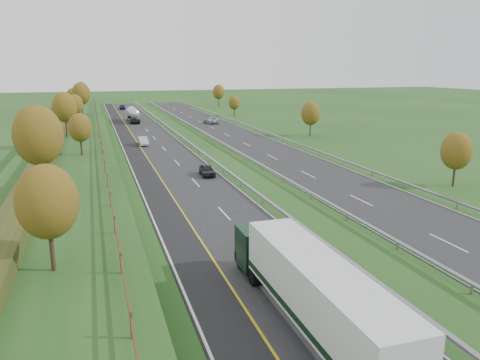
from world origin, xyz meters
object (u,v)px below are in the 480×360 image
object	(u,v)px
car_dark_near	(207,170)
car_oncoming	(211,120)
car_small_far	(122,107)
road_tanker	(133,114)
box_lorry	(309,288)
car_silver_mid	(143,141)

from	to	relation	value
car_dark_near	car_oncoming	xyz separation A→B (m)	(13.66, 52.53, 0.07)
car_dark_near	car_small_far	bearing A→B (deg)	95.19
car_dark_near	car_small_far	distance (m)	97.20
road_tanker	car_oncoming	distance (m)	19.16
box_lorry	road_tanker	bearing A→B (deg)	90.07
car_silver_mid	car_dark_near	bearing A→B (deg)	-80.66
box_lorry	car_dark_near	size ratio (longest dim) A/B	4.16
box_lorry	road_tanker	size ratio (longest dim) A/B	1.45
road_tanker	car_silver_mid	xyz separation A→B (m)	(-1.52, -35.73, -1.13)
car_silver_mid	car_small_far	bearing A→B (deg)	87.25
box_lorry	car_small_far	world-z (taller)	box_lorry
box_lorry	car_oncoming	xyz separation A→B (m)	(16.96, 87.41, -1.56)
car_oncoming	road_tanker	bearing A→B (deg)	-31.39
car_dark_near	car_oncoming	distance (m)	54.28
road_tanker	car_small_far	bearing A→B (deg)	90.24
box_lorry	car_oncoming	distance (m)	89.06
road_tanker	box_lorry	bearing A→B (deg)	-89.93
box_lorry	car_oncoming	world-z (taller)	box_lorry
box_lorry	car_small_far	xyz separation A→B (m)	(-0.28, 132.01, -1.62)
car_silver_mid	car_small_far	size ratio (longest dim) A/B	0.92
road_tanker	car_dark_near	xyz separation A→B (m)	(3.42, -61.13, -1.16)
car_silver_mid	car_oncoming	distance (m)	32.90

